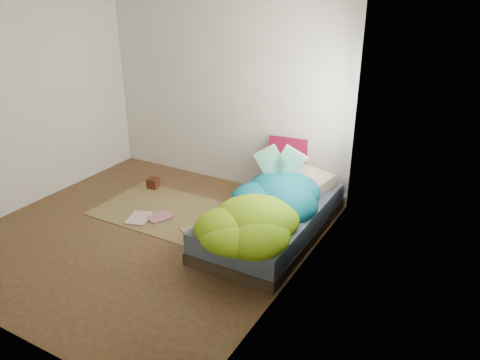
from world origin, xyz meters
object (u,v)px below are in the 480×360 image
(bed, at_px, (272,220))
(pillow_magenta, at_px, (287,156))
(open_book, at_px, (280,153))
(floor_book_a, at_px, (130,217))
(wooden_box, at_px, (153,183))
(floor_book_b, at_px, (156,214))

(bed, distance_m, pillow_magenta, 1.02)
(open_book, distance_m, floor_book_a, 1.93)
(floor_book_a, bearing_deg, open_book, 11.80)
(pillow_magenta, relative_size, floor_book_a, 1.41)
(open_book, height_order, floor_book_a, open_book)
(pillow_magenta, bearing_deg, bed, -82.67)
(pillow_magenta, height_order, open_book, open_book)
(wooden_box, bearing_deg, open_book, 1.87)
(open_book, relative_size, floor_book_b, 1.69)
(bed, relative_size, wooden_box, 14.90)
(wooden_box, height_order, floor_book_b, wooden_box)
(wooden_box, relative_size, floor_book_a, 0.40)
(bed, xyz_separation_m, floor_book_b, (-1.38, -0.32, -0.14))
(bed, distance_m, floor_book_a, 1.70)
(pillow_magenta, relative_size, wooden_box, 3.50)
(floor_book_b, bearing_deg, bed, 34.02)
(pillow_magenta, distance_m, wooden_box, 1.85)
(open_book, xyz_separation_m, floor_book_b, (-1.30, -0.68, -0.80))
(wooden_box, bearing_deg, pillow_magenta, 20.17)
(pillow_magenta, relative_size, floor_book_b, 1.68)
(wooden_box, xyz_separation_m, floor_book_a, (0.31, -0.83, -0.05))
(pillow_magenta, distance_m, floor_book_b, 1.76)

